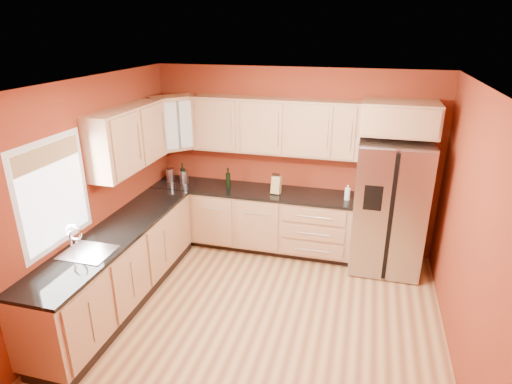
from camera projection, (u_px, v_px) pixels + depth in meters
floor at (258, 323)px, 4.79m from camera, size 4.00×4.00×0.00m
ceiling at (259, 86)px, 3.85m from camera, size 4.00×4.00×0.00m
wall_back at (294, 161)px, 6.12m from camera, size 4.00×0.04×2.60m
wall_front at (174, 355)px, 2.52m from camera, size 4.00×0.04×2.60m
wall_left at (86, 198)px, 4.80m from camera, size 0.04×4.00×2.60m
wall_right at (474, 241)px, 3.84m from camera, size 0.04×4.00×2.60m
base_cabinets_back at (251, 220)px, 6.29m from camera, size 2.90×0.60×0.88m
base_cabinets_left at (119, 268)px, 5.04m from camera, size 0.60×2.80×0.88m
countertop_back at (251, 191)px, 6.12m from camera, size 2.90×0.62×0.04m
countertop_left at (115, 233)px, 4.87m from camera, size 0.62×2.80×0.04m
upper_cabinets_back at (275, 126)px, 5.84m from camera, size 2.30×0.33×0.75m
upper_cabinets_left at (128, 138)px, 5.22m from camera, size 0.33×1.35×0.75m
corner_upper_cabinet at (174, 123)px, 6.03m from camera, size 0.67×0.67×0.75m
over_fridge_cabinet at (400, 118)px, 5.25m from camera, size 0.92×0.60×0.40m
refrigerator at (389, 207)px, 5.61m from camera, size 0.90×0.75×1.78m
window at (54, 194)px, 4.25m from camera, size 0.03×0.90×1.00m
sink_faucet at (86, 240)px, 4.36m from camera, size 0.50×0.42×0.30m
canister_left at (170, 175)px, 6.40m from camera, size 0.14×0.14×0.20m
canister_right at (184, 177)px, 6.32m from camera, size 0.16×0.16×0.19m
wine_bottle_a at (228, 178)px, 6.12m from camera, size 0.09×0.09×0.30m
wine_bottle_b at (183, 173)px, 6.29m from camera, size 0.07×0.07×0.31m
knife_block at (276, 185)px, 5.94m from camera, size 0.13×0.12×0.24m
soap_dispenser at (347, 192)px, 5.72m from camera, size 0.09×0.09×0.21m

